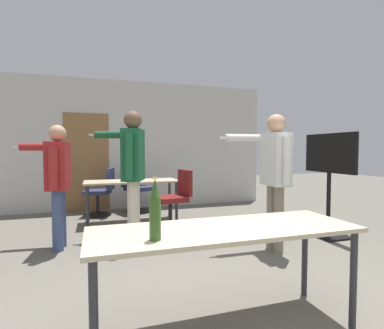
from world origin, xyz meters
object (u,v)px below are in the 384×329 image
at_px(person_far_watching, 275,168).
at_px(office_chair_far_right, 135,191).
at_px(office_chair_mid_tucked, 175,201).
at_px(beer_bottle, 155,211).
at_px(person_center_tall, 57,175).
at_px(person_near_casual, 132,164).
at_px(office_chair_near_pushed, 101,194).
at_px(tv_screen, 329,174).

bearing_deg(person_far_watching, office_chair_far_right, 26.76).
distance_m(person_far_watching, office_chair_mid_tucked, 1.80).
bearing_deg(beer_bottle, person_center_tall, 108.59).
height_order(person_near_casual, office_chair_far_right, person_near_casual).
relative_size(person_near_casual, office_chair_far_right, 1.91).
height_order(office_chair_near_pushed, beer_bottle, beer_bottle).
bearing_deg(office_chair_far_right, office_chair_mid_tucked, -7.00).
bearing_deg(tv_screen, office_chair_mid_tucked, -117.37).
bearing_deg(person_center_tall, office_chair_near_pushed, -11.32).
relative_size(person_center_tall, beer_bottle, 4.21).
bearing_deg(person_near_casual, office_chair_far_right, 10.31).
distance_m(person_near_casual, beer_bottle, 2.32).
xyz_separation_m(person_far_watching, beer_bottle, (-1.80, -1.48, -0.14)).
distance_m(person_near_casual, office_chair_near_pushed, 2.13).
height_order(person_far_watching, office_chair_far_right, person_far_watching).
relative_size(office_chair_far_right, office_chair_mid_tucked, 0.99).
bearing_deg(office_chair_near_pushed, person_center_tall, 178.77).
height_order(person_center_tall, office_chair_near_pushed, person_center_tall).
xyz_separation_m(person_far_watching, office_chair_near_pushed, (-2.04, 2.82, -0.62)).
bearing_deg(office_chair_mid_tucked, office_chair_near_pushed, 29.13).
height_order(person_near_casual, beer_bottle, person_near_casual).
height_order(office_chair_mid_tucked, beer_bottle, beer_bottle).
bearing_deg(beer_bottle, office_chair_far_right, 84.46).
distance_m(tv_screen, person_far_watching, 1.22).
relative_size(tv_screen, office_chair_far_right, 1.62).
bearing_deg(office_chair_near_pushed, office_chair_mid_tucked, -125.86).
xyz_separation_m(office_chair_near_pushed, beer_bottle, (0.24, -4.30, 0.49)).
xyz_separation_m(office_chair_far_right, beer_bottle, (-0.43, -4.40, 0.47)).
bearing_deg(office_chair_near_pushed, office_chair_far_right, -65.68).
distance_m(person_far_watching, beer_bottle, 2.34).
bearing_deg(office_chair_near_pushed, person_near_casual, -153.84).
bearing_deg(beer_bottle, office_chair_near_pushed, 93.23).
relative_size(person_center_tall, office_chair_near_pushed, 1.73).
bearing_deg(person_near_casual, office_chair_mid_tucked, -33.01).
xyz_separation_m(office_chair_far_right, office_chair_mid_tucked, (0.45, -1.50, 0.01)).
bearing_deg(office_chair_mid_tucked, beer_bottle, 153.82).
distance_m(tv_screen, office_chair_far_right, 3.65).
distance_m(person_center_tall, beer_bottle, 2.55).
height_order(person_near_casual, office_chair_mid_tucked, person_near_casual).
distance_m(office_chair_mid_tucked, office_chair_near_pushed, 1.79).
bearing_deg(beer_bottle, tv_screen, 31.56).
xyz_separation_m(person_center_tall, beer_bottle, (0.81, -2.41, -0.04)).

